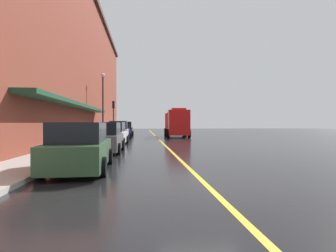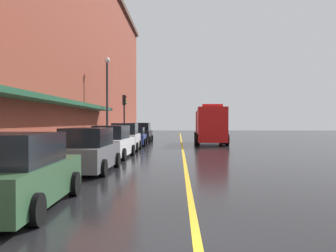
# 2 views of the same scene
# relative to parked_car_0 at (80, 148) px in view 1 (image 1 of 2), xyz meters

# --- Properties ---
(ground_plane) EXTENTS (112.00, 112.00, 0.00)m
(ground_plane) POSITION_rel_parked_car_0_xyz_m (3.98, 22.39, -0.81)
(ground_plane) COLOR black
(sidewalk_left) EXTENTS (2.40, 70.00, 0.15)m
(sidewalk_left) POSITION_rel_parked_car_0_xyz_m (-2.22, 22.39, -0.73)
(sidewalk_left) COLOR #ADA8A0
(sidewalk_left) RESTS_ON ground
(lane_center_stripe) EXTENTS (0.16, 70.00, 0.01)m
(lane_center_stripe) POSITION_rel_parked_car_0_xyz_m (3.98, 22.39, -0.80)
(lane_center_stripe) COLOR gold
(lane_center_stripe) RESTS_ON ground
(brick_building_left) EXTENTS (13.92, 64.00, 16.93)m
(brick_building_left) POSITION_rel_parked_car_0_xyz_m (-9.80, 21.38, 7.66)
(brick_building_left) COLOR brown
(brick_building_left) RESTS_ON ground
(parked_car_0) EXTENTS (2.23, 4.74, 1.72)m
(parked_car_0) POSITION_rel_parked_car_0_xyz_m (0.00, 0.00, 0.00)
(parked_car_0) COLOR #2D5133
(parked_car_0) RESTS_ON ground
(parked_car_1) EXTENTS (2.02, 4.49, 1.74)m
(parked_car_1) POSITION_rel_parked_car_0_xyz_m (0.10, 6.24, 0.01)
(parked_car_1) COLOR #595B60
(parked_car_1) RESTS_ON ground
(parked_car_2) EXTENTS (2.10, 4.71, 1.78)m
(parked_car_2) POSITION_rel_parked_car_0_xyz_m (0.05, 11.80, 0.02)
(parked_car_2) COLOR silver
(parked_car_2) RESTS_ON ground
(parked_car_3) EXTENTS (2.06, 4.19, 1.90)m
(parked_car_3) POSITION_rel_parked_car_0_xyz_m (0.01, 17.01, 0.07)
(parked_car_3) COLOR silver
(parked_car_3) RESTS_ON ground
(parked_car_4) EXTENTS (2.14, 4.75, 1.54)m
(parked_car_4) POSITION_rel_parked_car_0_xyz_m (-0.01, 22.36, -0.08)
(parked_car_4) COLOR navy
(parked_car_4) RESTS_ON ground
(parked_car_5) EXTENTS (2.12, 4.38, 1.90)m
(parked_car_5) POSITION_rel_parked_car_0_xyz_m (0.01, 27.78, 0.07)
(parked_car_5) COLOR black
(parked_car_5) RESTS_ON ground
(fire_truck) EXTENTS (2.85, 7.58, 3.46)m
(fire_truck) POSITION_rel_parked_car_0_xyz_m (6.54, 24.93, 0.84)
(fire_truck) COLOR red
(fire_truck) RESTS_ON ground
(parking_meter_0) EXTENTS (0.14, 0.18, 1.33)m
(parking_meter_0) POSITION_rel_parked_car_0_xyz_m (-1.37, 23.98, 0.25)
(parking_meter_0) COLOR #4C4C51
(parking_meter_0) RESTS_ON sidewalk_left
(parking_meter_1) EXTENTS (0.14, 0.18, 1.33)m
(parking_meter_1) POSITION_rel_parked_car_0_xyz_m (-1.37, 20.53, 0.25)
(parking_meter_1) COLOR #4C4C51
(parking_meter_1) RESTS_ON sidewalk_left
(parking_meter_2) EXTENTS (0.14, 0.18, 1.33)m
(parking_meter_2) POSITION_rel_parked_car_0_xyz_m (-1.37, 21.99, 0.25)
(parking_meter_2) COLOR #4C4C51
(parking_meter_2) RESTS_ON sidewalk_left
(parking_meter_3) EXTENTS (0.14, 0.18, 1.33)m
(parking_meter_3) POSITION_rel_parked_car_0_xyz_m (-1.37, 10.61, 0.25)
(parking_meter_3) COLOR #4C4C51
(parking_meter_3) RESTS_ON sidewalk_left
(street_lamp_left) EXTENTS (0.44, 0.44, 6.94)m
(street_lamp_left) POSITION_rel_parked_car_0_xyz_m (-1.97, 20.66, 3.59)
(street_lamp_left) COLOR #33383D
(street_lamp_left) RESTS_ON sidewalk_left
(traffic_light_near) EXTENTS (0.38, 0.36, 4.30)m
(traffic_light_near) POSITION_rel_parked_car_0_xyz_m (-1.31, 25.40, 2.35)
(traffic_light_near) COLOR #232326
(traffic_light_near) RESTS_ON sidewalk_left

